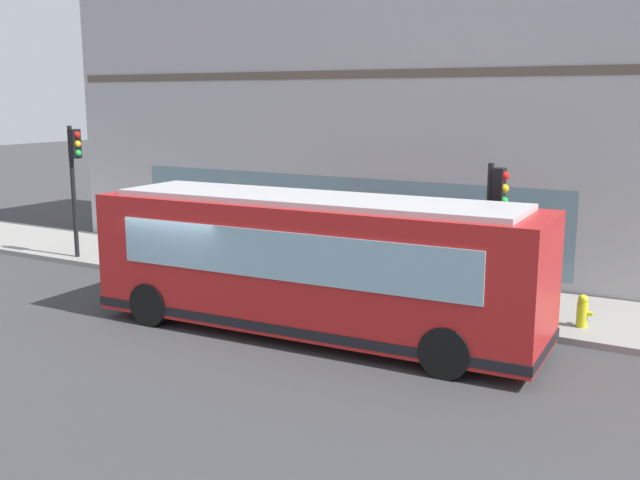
{
  "coord_description": "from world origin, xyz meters",
  "views": [
    {
      "loc": [
        -12.9,
        -10.85,
        5.14
      ],
      "look_at": [
        3.21,
        -1.47,
        1.53
      ],
      "focal_mm": 41.49,
      "sensor_mm": 36.0,
      "label": 1
    }
  ],
  "objects_px": {
    "traffic_light_near_corner": "(495,212)",
    "pedestrian_near_hydrant": "(193,230)",
    "pedestrian_near_building_entrance": "(390,243)",
    "pedestrian_by_light_pole": "(262,247)",
    "fire_hydrant": "(582,311)",
    "newspaper_vending_box": "(392,280)",
    "traffic_light_down_block": "(74,167)",
    "city_bus_nearside": "(312,265)"
  },
  "relations": [
    {
      "from": "traffic_light_near_corner",
      "to": "pedestrian_near_hydrant",
      "type": "relative_size",
      "value": 2.32
    },
    {
      "from": "pedestrian_near_building_entrance",
      "to": "pedestrian_by_light_pole",
      "type": "distance_m",
      "value": 3.58
    },
    {
      "from": "pedestrian_near_building_entrance",
      "to": "pedestrian_by_light_pole",
      "type": "relative_size",
      "value": 1.03
    },
    {
      "from": "fire_hydrant",
      "to": "newspaper_vending_box",
      "type": "xyz_separation_m",
      "value": [
        0.13,
        4.68,
        0.09
      ]
    },
    {
      "from": "traffic_light_down_block",
      "to": "pedestrian_near_building_entrance",
      "type": "relative_size",
      "value": 2.42
    },
    {
      "from": "city_bus_nearside",
      "to": "traffic_light_down_block",
      "type": "xyz_separation_m",
      "value": [
        2.56,
        10.13,
        1.47
      ]
    },
    {
      "from": "traffic_light_down_block",
      "to": "pedestrian_near_hydrant",
      "type": "bearing_deg",
      "value": -60.15
    },
    {
      "from": "pedestrian_near_hydrant",
      "to": "newspaper_vending_box",
      "type": "bearing_deg",
      "value": -99.11
    },
    {
      "from": "fire_hydrant",
      "to": "pedestrian_near_building_entrance",
      "type": "xyz_separation_m",
      "value": [
        2.08,
        5.65,
        0.62
      ]
    },
    {
      "from": "traffic_light_down_block",
      "to": "fire_hydrant",
      "type": "height_order",
      "value": "traffic_light_down_block"
    },
    {
      "from": "pedestrian_near_building_entrance",
      "to": "pedestrian_by_light_pole",
      "type": "bearing_deg",
      "value": 126.2
    },
    {
      "from": "traffic_light_down_block",
      "to": "pedestrian_by_light_pole",
      "type": "xyz_separation_m",
      "value": [
        0.44,
        -6.72,
        -1.93
      ]
    },
    {
      "from": "pedestrian_near_building_entrance",
      "to": "newspaper_vending_box",
      "type": "height_order",
      "value": "pedestrian_near_building_entrance"
    },
    {
      "from": "pedestrian_near_hydrant",
      "to": "traffic_light_down_block",
      "type": "bearing_deg",
      "value": 119.85
    },
    {
      "from": "city_bus_nearside",
      "to": "pedestrian_by_light_pole",
      "type": "xyz_separation_m",
      "value": [
        3.0,
        3.41,
        -0.46
      ]
    },
    {
      "from": "city_bus_nearside",
      "to": "pedestrian_by_light_pole",
      "type": "bearing_deg",
      "value": 48.7
    },
    {
      "from": "traffic_light_down_block",
      "to": "traffic_light_near_corner",
      "type": "bearing_deg",
      "value": -89.72
    },
    {
      "from": "traffic_light_near_corner",
      "to": "traffic_light_down_block",
      "type": "height_order",
      "value": "traffic_light_down_block"
    },
    {
      "from": "pedestrian_near_building_entrance",
      "to": "newspaper_vending_box",
      "type": "bearing_deg",
      "value": -153.57
    },
    {
      "from": "traffic_light_down_block",
      "to": "fire_hydrant",
      "type": "relative_size",
      "value": 5.58
    },
    {
      "from": "city_bus_nearside",
      "to": "pedestrian_near_building_entrance",
      "type": "relative_size",
      "value": 5.94
    },
    {
      "from": "city_bus_nearside",
      "to": "newspaper_vending_box",
      "type": "height_order",
      "value": "city_bus_nearside"
    },
    {
      "from": "city_bus_nearside",
      "to": "pedestrian_near_hydrant",
      "type": "bearing_deg",
      "value": 58.12
    },
    {
      "from": "newspaper_vending_box",
      "to": "pedestrian_near_building_entrance",
      "type": "bearing_deg",
      "value": 26.43
    },
    {
      "from": "fire_hydrant",
      "to": "traffic_light_down_block",
      "type": "bearing_deg",
      "value": 91.78
    },
    {
      "from": "newspaper_vending_box",
      "to": "traffic_light_down_block",
      "type": "bearing_deg",
      "value": 93.25
    },
    {
      "from": "fire_hydrant",
      "to": "traffic_light_near_corner",
      "type": "bearing_deg",
      "value": 101.93
    },
    {
      "from": "traffic_light_near_corner",
      "to": "traffic_light_down_block",
      "type": "xyz_separation_m",
      "value": [
        -0.06,
        13.32,
        0.39
      ]
    },
    {
      "from": "traffic_light_near_corner",
      "to": "pedestrian_near_hydrant",
      "type": "height_order",
      "value": "traffic_light_near_corner"
    },
    {
      "from": "pedestrian_near_building_entrance",
      "to": "pedestrian_near_hydrant",
      "type": "xyz_separation_m",
      "value": [
        -0.76,
        6.48,
        -0.11
      ]
    },
    {
      "from": "traffic_light_near_corner",
      "to": "pedestrian_near_building_entrance",
      "type": "bearing_deg",
      "value": 56.14
    },
    {
      "from": "pedestrian_near_building_entrance",
      "to": "pedestrian_by_light_pole",
      "type": "xyz_separation_m",
      "value": [
        -2.11,
        2.89,
        -0.04
      ]
    },
    {
      "from": "traffic_light_down_block",
      "to": "city_bus_nearside",
      "type": "bearing_deg",
      "value": -104.18
    },
    {
      "from": "pedestrian_near_hydrant",
      "to": "pedestrian_by_light_pole",
      "type": "relative_size",
      "value": 0.93
    },
    {
      "from": "city_bus_nearside",
      "to": "newspaper_vending_box",
      "type": "bearing_deg",
      "value": -8.0
    },
    {
      "from": "pedestrian_by_light_pole",
      "to": "traffic_light_near_corner",
      "type": "bearing_deg",
      "value": -93.24
    },
    {
      "from": "fire_hydrant",
      "to": "newspaper_vending_box",
      "type": "bearing_deg",
      "value": 88.45
    },
    {
      "from": "pedestrian_by_light_pole",
      "to": "city_bus_nearside",
      "type": "bearing_deg",
      "value": -131.3
    },
    {
      "from": "city_bus_nearside",
      "to": "newspaper_vending_box",
      "type": "relative_size",
      "value": 11.27
    },
    {
      "from": "fire_hydrant",
      "to": "newspaper_vending_box",
      "type": "relative_size",
      "value": 0.82
    },
    {
      "from": "traffic_light_near_corner",
      "to": "traffic_light_down_block",
      "type": "relative_size",
      "value": 0.86
    },
    {
      "from": "city_bus_nearside",
      "to": "traffic_light_near_corner",
      "type": "distance_m",
      "value": 4.26
    }
  ]
}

